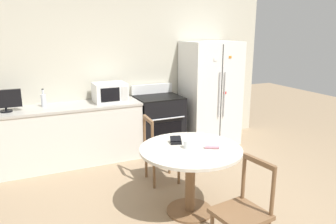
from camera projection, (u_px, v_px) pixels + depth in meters
name	position (u px, v px, depth m)	size (l,w,h in m)	color
back_wall	(126.00, 72.00, 5.46)	(5.20, 0.10, 2.60)	beige
kitchen_counter	(66.00, 135.00, 4.92)	(2.26, 0.64, 0.90)	silver
refrigerator	(210.00, 93.00, 5.75)	(0.92, 0.74, 1.80)	white
oven_range	(159.00, 123.00, 5.50)	(0.73, 0.68, 1.08)	black
microwave	(110.00, 92.00, 5.07)	(0.49, 0.40, 0.29)	white
countertop_tv	(5.00, 100.00, 4.43)	(0.42, 0.16, 0.31)	black
counter_bottle	(44.00, 100.00, 4.74)	(0.07, 0.07, 0.27)	silver
dining_table	(190.00, 162.00, 3.55)	(1.11, 1.11, 0.76)	beige
dining_chair_near	(243.00, 212.00, 2.88)	(0.47, 0.47, 0.90)	brown
dining_chair_far	(160.00, 150.00, 4.34)	(0.45, 0.45, 0.90)	brown
candle_glass	(188.00, 145.00, 3.50)	(0.08, 0.08, 0.08)	silver
folded_napkin	(212.00, 146.00, 3.49)	(0.16, 0.12, 0.05)	pink
wallet	(176.00, 141.00, 3.65)	(0.15, 0.16, 0.07)	black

